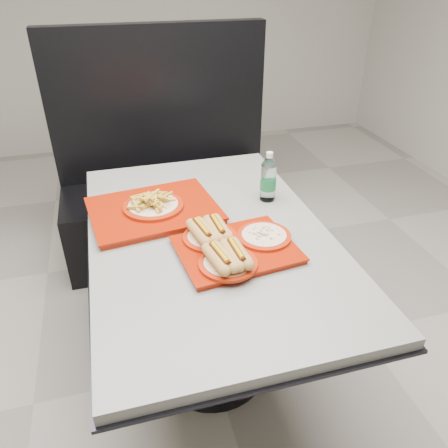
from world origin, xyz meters
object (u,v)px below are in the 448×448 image
object	(u,v)px
booth_bench	(169,189)
water_bottle	(268,180)
diner_table	(210,266)
tray_far	(153,207)
tray_near	(232,246)

from	to	relation	value
booth_bench	water_bottle	xyz separation A→B (m)	(0.31, -0.90, 0.44)
diner_table	tray_far	world-z (taller)	tray_far
diner_table	tray_near	distance (m)	0.26
tray_near	water_bottle	size ratio (longest dim) A/B	2.03
diner_table	tray_far	distance (m)	0.34
booth_bench	tray_far	bearing A→B (deg)	-101.72
tray_far	water_bottle	world-z (taller)	water_bottle
booth_bench	tray_far	world-z (taller)	booth_bench
diner_table	booth_bench	world-z (taller)	booth_bench
diner_table	tray_far	bearing A→B (deg)	132.82
booth_bench	water_bottle	size ratio (longest dim) A/B	6.15
diner_table	booth_bench	xyz separation A→B (m)	(0.00, 1.09, -0.18)
diner_table	water_bottle	size ratio (longest dim) A/B	6.47
tray_near	water_bottle	xyz separation A→B (m)	(0.27, 0.35, 0.06)
tray_far	diner_table	bearing A→B (deg)	-47.18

